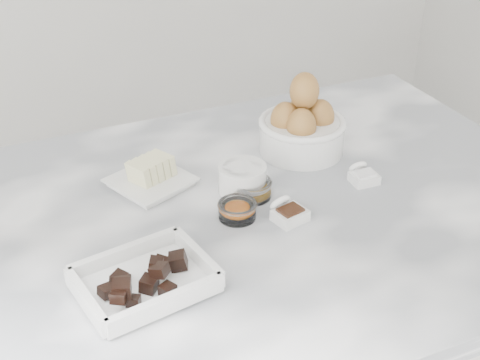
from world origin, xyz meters
name	(u,v)px	position (x,y,z in m)	size (l,w,h in m)	color
marble_slab	(237,221)	(0.00, 0.00, 0.92)	(1.20, 0.80, 0.04)	white
chocolate_dish	(145,277)	(-0.20, -0.13, 0.96)	(0.21, 0.17, 0.05)	white
butter_plate	(149,176)	(-0.11, 0.14, 0.96)	(0.16, 0.16, 0.05)	white
sugar_ramekin	(242,178)	(0.04, 0.05, 0.97)	(0.08, 0.08, 0.05)	white
egg_bowl	(302,127)	(0.20, 0.14, 0.99)	(0.17, 0.17, 0.16)	white
honey_bowl	(252,188)	(0.04, 0.03, 0.96)	(0.07, 0.07, 0.03)	white
zest_bowl	(237,209)	(-0.01, -0.02, 0.96)	(0.07, 0.07, 0.03)	white
vanilla_spoon	(288,212)	(0.07, -0.05, 0.95)	(0.06, 0.07, 0.04)	white
salt_spoon	(363,175)	(0.25, 0.00, 0.95)	(0.05, 0.06, 0.04)	white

